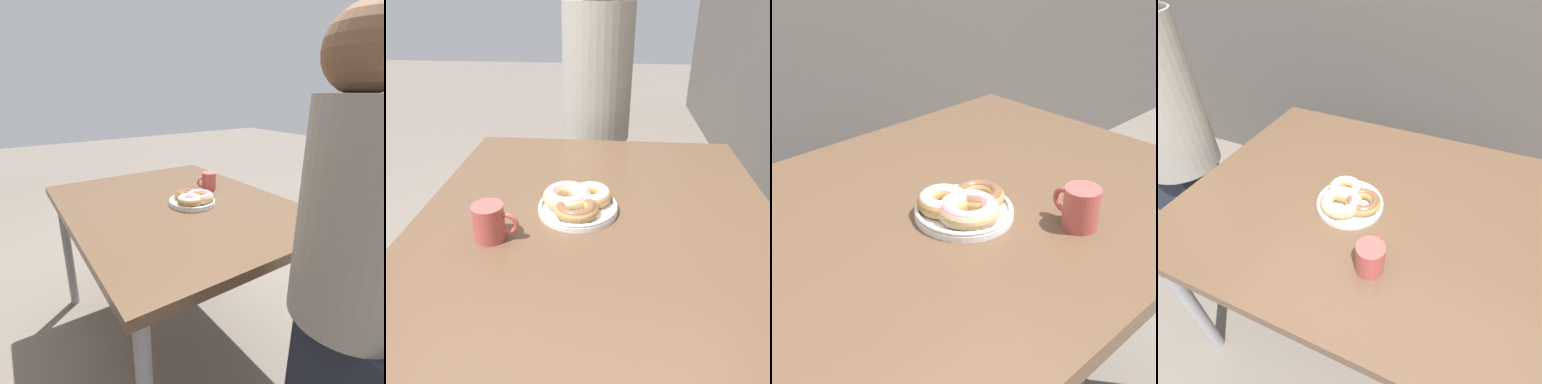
% 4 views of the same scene
% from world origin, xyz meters
% --- Properties ---
extents(dining_table, '(1.23, 0.98, 0.76)m').
position_xyz_m(dining_table, '(0.00, 0.13, 0.69)').
color(dining_table, brown).
rests_on(dining_table, ground_plane).
extents(donut_plate, '(0.24, 0.24, 0.06)m').
position_xyz_m(donut_plate, '(-0.06, 0.07, 0.79)').
color(donut_plate, white).
rests_on(donut_plate, dining_table).
extents(coffee_mug, '(0.08, 0.11, 0.09)m').
position_xyz_m(coffee_mug, '(0.09, -0.13, 0.81)').
color(coffee_mug, '#B74C47').
rests_on(coffee_mug, dining_table).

